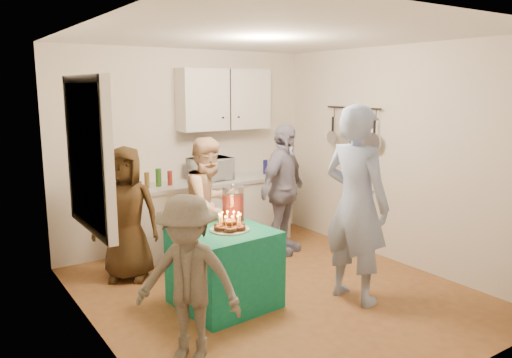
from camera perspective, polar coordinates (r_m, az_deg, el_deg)
floor at (r=5.36m, az=2.14°, el=-12.75°), size 4.00×4.00×0.00m
ceiling at (r=4.95m, az=2.35°, el=16.09°), size 4.00×4.00×0.00m
back_wall at (r=6.70m, az=-7.90°, el=3.39°), size 3.60×3.60×0.00m
left_wall at (r=4.21m, az=-17.98°, el=-1.19°), size 4.00×4.00×0.00m
right_wall at (r=6.22m, az=15.79°, el=2.55°), size 4.00×4.00×0.00m
window_night at (r=4.47m, az=-18.86°, el=2.65°), size 0.04×1.00×1.20m
counter at (r=6.69m, az=-5.04°, el=-4.15°), size 2.20×0.58×0.86m
countertop at (r=6.59m, az=-5.10°, el=-0.32°), size 2.24×0.62×0.05m
upper_cabinet at (r=6.76m, az=-3.61°, el=9.06°), size 1.30×0.30×0.80m
pot_rack at (r=6.60m, az=10.83°, el=5.82°), size 0.12×1.00×0.60m
microwave at (r=6.55m, az=-5.25°, el=1.15°), size 0.55×0.39×0.30m
party_table at (r=4.95m, az=-3.65°, el=-10.07°), size 0.92×0.92×0.76m
donut_cake at (r=4.79m, az=-3.02°, el=-4.84°), size 0.38×0.38×0.18m
punch_jar at (r=5.11m, az=-2.64°, el=-2.95°), size 0.22×0.22×0.34m
man_birthday at (r=4.98m, az=11.35°, el=-2.87°), size 0.58×0.78×1.96m
woman_back_left at (r=5.66m, az=-14.62°, el=-3.86°), size 0.87×0.80×1.49m
woman_back_center at (r=5.76m, az=-5.32°, el=-2.97°), size 0.92×0.83×1.56m
woman_back_right at (r=6.36m, az=3.12°, el=-1.19°), size 1.05×0.78×1.66m
child_near_left at (r=3.93m, az=-7.77°, el=-11.30°), size 0.94×0.97×1.33m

